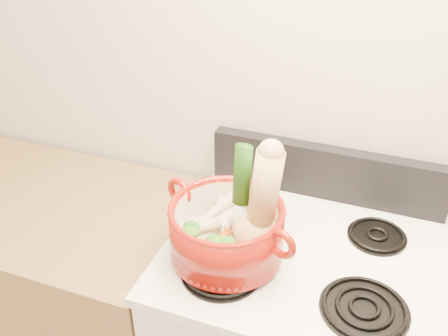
% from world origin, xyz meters
% --- Properties ---
extents(wall_back, '(3.50, 0.02, 2.60)m').
position_xyz_m(wall_back, '(0.00, 1.75, 1.30)').
color(wall_back, beige).
rests_on(wall_back, floor).
extents(cooktop, '(0.78, 0.67, 0.03)m').
position_xyz_m(cooktop, '(0.00, 1.40, 0.93)').
color(cooktop, silver).
rests_on(cooktop, stove_body).
extents(control_backsplash, '(0.76, 0.05, 0.18)m').
position_xyz_m(control_backsplash, '(0.00, 1.70, 1.04)').
color(control_backsplash, black).
rests_on(control_backsplash, cooktop).
extents(counter_left, '(1.36, 0.65, 0.90)m').
position_xyz_m(counter_left, '(-1.07, 1.40, 0.45)').
color(counter_left, olive).
rests_on(counter_left, floor).
extents(burner_front_left, '(0.22, 0.22, 0.02)m').
position_xyz_m(burner_front_left, '(-0.19, 1.24, 0.96)').
color(burner_front_left, black).
rests_on(burner_front_left, cooktop).
extents(burner_front_right, '(0.22, 0.22, 0.02)m').
position_xyz_m(burner_front_right, '(0.19, 1.24, 0.96)').
color(burner_front_right, black).
rests_on(burner_front_right, cooktop).
extents(burner_back_left, '(0.17, 0.17, 0.02)m').
position_xyz_m(burner_back_left, '(-0.19, 1.54, 0.96)').
color(burner_back_left, black).
rests_on(burner_back_left, cooktop).
extents(burner_back_right, '(0.17, 0.17, 0.02)m').
position_xyz_m(burner_back_right, '(0.19, 1.54, 0.96)').
color(burner_back_right, black).
rests_on(burner_back_right, cooktop).
extents(dutch_oven, '(0.40, 0.40, 0.15)m').
position_xyz_m(dutch_oven, '(-0.20, 1.30, 1.04)').
color(dutch_oven, maroon).
rests_on(dutch_oven, burner_front_left).
extents(pot_handle_left, '(0.09, 0.05, 0.09)m').
position_xyz_m(pot_handle_left, '(-0.36, 1.36, 1.10)').
color(pot_handle_left, maroon).
rests_on(pot_handle_left, dutch_oven).
extents(pot_handle_right, '(0.09, 0.05, 0.09)m').
position_xyz_m(pot_handle_right, '(-0.03, 1.24, 1.10)').
color(pot_handle_right, maroon).
rests_on(pot_handle_right, dutch_oven).
extents(squash, '(0.18, 0.15, 0.32)m').
position_xyz_m(squash, '(-0.12, 1.32, 1.15)').
color(squash, tan).
rests_on(squash, dutch_oven).
extents(leek, '(0.06, 0.08, 0.31)m').
position_xyz_m(leek, '(-0.17, 1.33, 1.15)').
color(leek, beige).
rests_on(leek, dutch_oven).
extents(ginger, '(0.09, 0.07, 0.04)m').
position_xyz_m(ginger, '(-0.18, 1.40, 1.02)').
color(ginger, tan).
rests_on(ginger, dutch_oven).
extents(parsnip_0, '(0.17, 0.23, 0.07)m').
position_xyz_m(parsnip_0, '(-0.24, 1.32, 1.02)').
color(parsnip_0, beige).
rests_on(parsnip_0, dutch_oven).
extents(parsnip_1, '(0.19, 0.16, 0.06)m').
position_xyz_m(parsnip_1, '(-0.26, 1.33, 1.03)').
color(parsnip_1, beige).
rests_on(parsnip_1, dutch_oven).
extents(parsnip_2, '(0.13, 0.21, 0.06)m').
position_xyz_m(parsnip_2, '(-0.22, 1.33, 1.04)').
color(parsnip_2, beige).
rests_on(parsnip_2, dutch_oven).
extents(parsnip_3, '(0.16, 0.13, 0.05)m').
position_xyz_m(parsnip_3, '(-0.29, 1.28, 1.04)').
color(parsnip_3, beige).
rests_on(parsnip_3, dutch_oven).
extents(parsnip_4, '(0.14, 0.17, 0.05)m').
position_xyz_m(parsnip_4, '(-0.24, 1.36, 1.04)').
color(parsnip_4, beige).
rests_on(parsnip_4, dutch_oven).
extents(parsnip_5, '(0.14, 0.23, 0.06)m').
position_xyz_m(parsnip_5, '(-0.26, 1.35, 1.06)').
color(parsnip_5, beige).
rests_on(parsnip_5, dutch_oven).
extents(carrot_0, '(0.05, 0.16, 0.04)m').
position_xyz_m(carrot_0, '(-0.19, 1.25, 1.02)').
color(carrot_0, '#DA420A').
rests_on(carrot_0, dutch_oven).
extents(carrot_1, '(0.09, 0.17, 0.05)m').
position_xyz_m(carrot_1, '(-0.23, 1.24, 1.03)').
color(carrot_1, '#BC3C09').
rests_on(carrot_1, dutch_oven).
extents(carrot_2, '(0.09, 0.17, 0.05)m').
position_xyz_m(carrot_2, '(-0.18, 1.25, 1.03)').
color(carrot_2, '#D8410A').
rests_on(carrot_2, dutch_oven).
extents(carrot_3, '(0.11, 0.14, 0.04)m').
position_xyz_m(carrot_3, '(-0.22, 1.26, 1.03)').
color(carrot_3, '#BD5109').
rests_on(carrot_3, dutch_oven).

